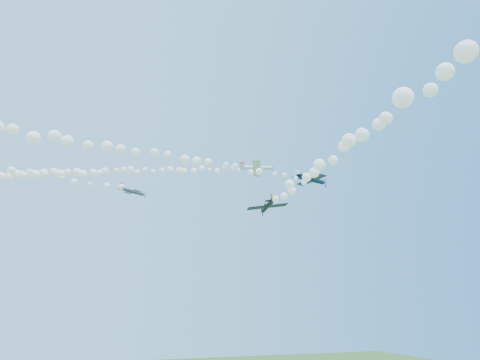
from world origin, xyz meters
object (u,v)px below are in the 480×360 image
object	(u,v)px
plane_white	(256,168)
plane_navy	(311,179)
plane_grey	(132,191)
plane_black	(267,206)

from	to	relation	value
plane_white	plane_navy	world-z (taller)	plane_white
plane_white	plane_grey	size ratio (longest dim) A/B	1.27
plane_grey	plane_black	distance (m)	35.88
plane_white	plane_navy	xyz separation A→B (m)	(5.66, -15.14, -6.90)
plane_white	plane_black	size ratio (longest dim) A/B	1.26
plane_grey	plane_navy	bearing A→B (deg)	-48.94
plane_white	plane_grey	xyz separation A→B (m)	(-27.48, 3.84, -7.38)
plane_black	plane_navy	bearing A→B (deg)	-48.41
plane_navy	plane_grey	size ratio (longest dim) A/B	1.23
plane_white	plane_black	world-z (taller)	plane_white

